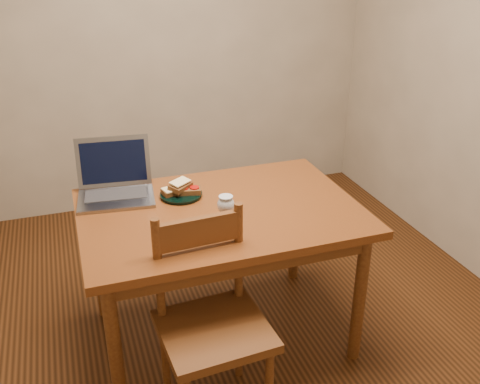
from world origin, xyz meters
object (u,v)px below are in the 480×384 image
object	(u,v)px
plate	(181,195)
table	(220,225)
chair	(212,316)
laptop	(115,181)
milk_glass	(226,211)

from	to	relation	value
plate	table	bearing A→B (deg)	-52.81
table	chair	world-z (taller)	chair
chair	plate	distance (m)	0.69
laptop	milk_glass	bearing A→B (deg)	-43.36
laptop	plate	bearing A→B (deg)	-18.55
table	plate	xyz separation A→B (m)	(-0.14, 0.19, 0.09)
table	milk_glass	bearing A→B (deg)	-97.84
table	milk_glass	xyz separation A→B (m)	(-0.02, -0.17, 0.16)
table	milk_glass	world-z (taller)	milk_glass
milk_glass	table	bearing A→B (deg)	82.16
chair	milk_glass	size ratio (longest dim) A/B	3.14
milk_glass	laptop	distance (m)	0.65
table	laptop	size ratio (longest dim) A/B	3.28
plate	chair	bearing A→B (deg)	-93.00
table	chair	distance (m)	0.51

